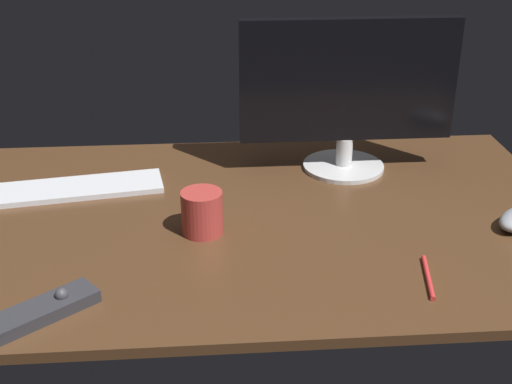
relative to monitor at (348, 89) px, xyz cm
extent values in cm
cube|color=#4C301C|center=(-25.80, -22.80, -20.72)|extent=(140.00, 84.00, 2.00)
cylinder|color=silver|center=(0.00, 0.00, -19.21)|extent=(19.41, 19.41, 1.02)
cylinder|color=silver|center=(0.00, 0.00, -15.32)|extent=(3.93, 3.93, 6.75)
cube|color=black|center=(0.00, 0.00, 2.16)|extent=(49.83, 3.20, 28.20)
cube|color=silver|center=(-64.94, -8.37, -19.11)|extent=(44.76, 17.84, 1.22)
cube|color=#2D2D33|center=(-59.94, -55.18, -18.63)|extent=(17.62, 15.57, 2.18)
sphere|color=#3F3F44|center=(-57.33, -53.13, -17.16)|extent=(2.22, 2.22, 2.22)
cylinder|color=#B23833|center=(-34.06, -29.15, -15.32)|extent=(8.25, 8.25, 8.81)
cylinder|color=red|center=(5.72, -49.38, -19.27)|extent=(3.28, 13.46, 0.90)
camera|label=1|loc=(-32.45, -149.16, 47.04)|focal=47.98mm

